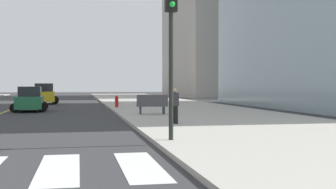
{
  "coord_description": "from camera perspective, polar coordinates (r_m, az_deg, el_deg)",
  "views": [
    {
      "loc": [
        4.94,
        -6.37,
        1.85
      ],
      "look_at": [
        10.86,
        24.14,
        1.19
      ],
      "focal_mm": 49.25,
      "sensor_mm": 36.0,
      "label": 1
    }
  ],
  "objects": [
    {
      "name": "sidewalk_kerb_east",
      "position": [
        27.41,
        4.4,
        -2.5
      ],
      "size": [
        10.0,
        120.0,
        0.15
      ],
      "primitive_type": "cube",
      "color": "#B2ADA3",
      "rests_on": "ground"
    },
    {
      "name": "lane_divider_paint",
      "position": [
        46.67,
        -17.06,
        -1.1
      ],
      "size": [
        0.16,
        80.0,
        0.01
      ],
      "primitive_type": "cube",
      "color": "yellow",
      "rests_on": "ground"
    },
    {
      "name": "parking_garage_concrete",
      "position": [
        73.72,
        7.99,
        10.87
      ],
      "size": [
        18.0,
        24.0,
        28.43
      ],
      "primitive_type": "cube",
      "color": "#B2ADA3",
      "rests_on": "ground"
    },
    {
      "name": "car_yellow_nearest",
      "position": [
        46.04,
        -15.08,
        0.03
      ],
      "size": [
        2.89,
        4.51,
        1.98
      ],
      "rotation": [
        0.0,
        0.0,
        3.19
      ],
      "color": "gold",
      "rests_on": "ground"
    },
    {
      "name": "car_green_second",
      "position": [
        33.26,
        -16.73,
        -0.63
      ],
      "size": [
        2.49,
        3.92,
        1.73
      ],
      "rotation": [
        0.0,
        0.0,
        3.17
      ],
      "color": "#236B42",
      "rests_on": "ground"
    },
    {
      "name": "traffic_light_near_corner",
      "position": [
        14.26,
        0.39,
        8.32
      ],
      "size": [
        0.36,
        0.41,
        4.94
      ],
      "rotation": [
        0.0,
        0.0,
        3.14
      ],
      "color": "black",
      "rests_on": "sidewalk_kerb_east"
    },
    {
      "name": "park_bench",
      "position": [
        26.56,
        -1.98,
        -1.29
      ],
      "size": [
        1.83,
        0.67,
        1.12
      ],
      "rotation": [
        0.0,
        0.0,
        1.51
      ],
      "color": "#47474C",
      "rests_on": "sidewalk_kerb_east"
    },
    {
      "name": "pedestrian_waiting_east",
      "position": [
        20.08,
        0.82,
        -1.19
      ],
      "size": [
        0.38,
        0.38,
        1.55
      ],
      "rotation": [
        0.0,
        0.0,
        5.37
      ],
      "color": "black",
      "rests_on": "sidewalk_kerb_east"
    },
    {
      "name": "fire_hydrant",
      "position": [
        34.9,
        -6.37,
        -0.87
      ],
      "size": [
        0.26,
        0.26,
        0.89
      ],
      "color": "red",
      "rests_on": "sidewalk_kerb_east"
    }
  ]
}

